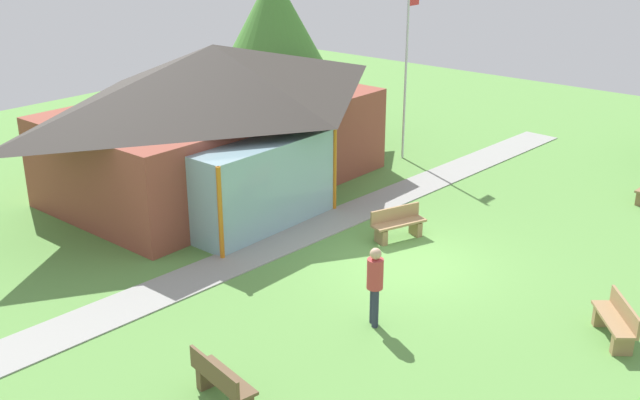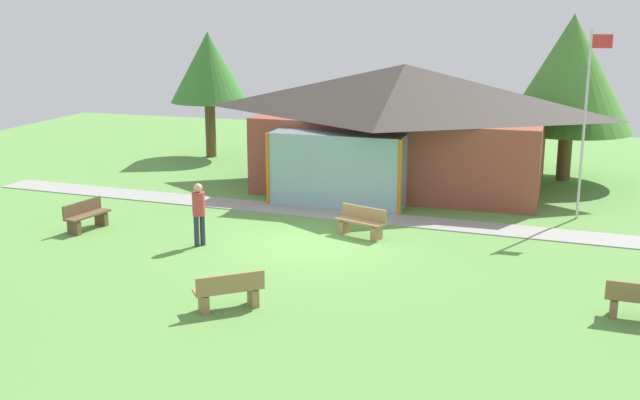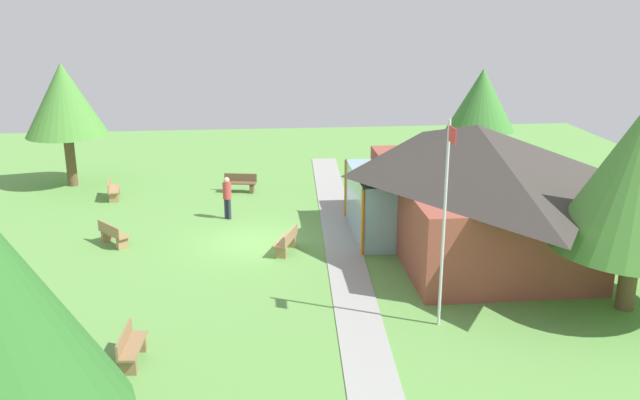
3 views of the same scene
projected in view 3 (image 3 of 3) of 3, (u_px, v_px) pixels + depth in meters
ground_plane at (255, 242)px, 24.96m from camera, size 44.00×44.00×0.00m
pavilion at (469, 183)px, 24.19m from camera, size 10.72×7.50×4.39m
footpath at (341, 239)px, 25.25m from camera, size 25.70×2.63×0.03m
flagpole at (445, 216)px, 17.83m from camera, size 0.64×0.08×5.72m
bench_front_center at (113, 235)px, 24.57m from camera, size 1.44×1.29×0.84m
bench_rear_near_path at (287, 242)px, 23.89m from camera, size 1.56×0.93×0.84m
bench_front_left at (113, 190)px, 30.16m from camera, size 1.54×0.63×0.84m
bench_lawn_far_right at (131, 348)px, 16.73m from camera, size 1.52×0.53×0.84m
bench_mid_left at (240, 184)px, 31.19m from camera, size 0.70×1.55×0.84m
visitor_strolling_lawn at (227, 195)px, 27.30m from camera, size 0.34×0.34×1.74m
tree_behind_pavilion_left at (482, 100)px, 32.66m from camera, size 3.28×3.28×5.34m
tree_lawn_corner at (64, 100)px, 31.23m from camera, size 3.71×3.71×5.76m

